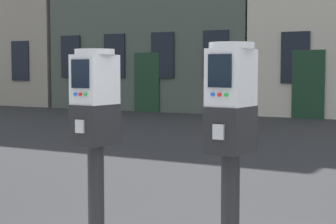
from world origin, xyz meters
TOP-DOWN VIEW (x-y plane):
  - parking_meter_near_kerb at (-0.51, -0.30)m, footprint 0.23×0.26m
  - parking_meter_twin_adjacent at (0.29, -0.30)m, footprint 0.23×0.26m

SIDE VIEW (x-z plane):
  - parking_meter_near_kerb at x=-0.51m, z-range 0.42..1.89m
  - parking_meter_twin_adjacent at x=0.29m, z-range 0.42..1.91m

